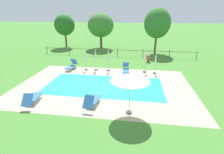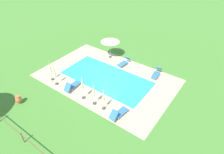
% 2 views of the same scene
% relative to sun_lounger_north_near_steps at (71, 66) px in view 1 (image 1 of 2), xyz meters
% --- Properties ---
extents(ground_plane, '(160.00, 160.00, 0.00)m').
position_rel_sun_lounger_north_near_steps_xyz_m(ground_plane, '(4.12, -3.67, -0.40)').
color(ground_plane, '#478433').
extents(pool_deck_paving, '(13.93, 9.02, 0.01)m').
position_rel_sun_lounger_north_near_steps_xyz_m(pool_deck_paving, '(4.12, -3.67, -0.39)').
color(pool_deck_paving, '#BCAD8E').
rests_on(pool_deck_paving, ground).
extents(swimming_pool_water, '(9.37, 4.45, 0.01)m').
position_rel_sun_lounger_north_near_steps_xyz_m(swimming_pool_water, '(4.12, -3.67, -0.39)').
color(swimming_pool_water, '#2DB7C6').
rests_on(swimming_pool_water, ground).
extents(pool_coping_rim, '(9.85, 4.93, 0.01)m').
position_rel_sun_lounger_north_near_steps_xyz_m(pool_coping_rim, '(4.12, -3.67, -0.39)').
color(pool_coping_rim, beige).
rests_on(pool_coping_rim, ground).
extents(sun_lounger_north_near_steps, '(0.82, 1.90, 1.00)m').
position_rel_sun_lounger_north_near_steps_xyz_m(sun_lounger_north_near_steps, '(0.00, 0.00, 0.00)').
color(sun_lounger_north_near_steps, '#3370BC').
rests_on(sun_lounger_north_near_steps, ground).
extents(sun_lounger_north_mid, '(0.78, 1.93, 0.97)m').
position_rel_sun_lounger_north_near_steps_xyz_m(sun_lounger_north_mid, '(3.97, -6.83, -0.01)').
color(sun_lounger_north_mid, '#3370BC').
rests_on(sun_lounger_north_mid, ground).
extents(sun_lounger_north_far, '(0.78, 1.93, 0.97)m').
position_rel_sun_lounger_north_near_steps_xyz_m(sun_lounger_north_far, '(5.67, -0.31, -0.00)').
color(sun_lounger_north_far, '#3370BC').
rests_on(sun_lounger_north_far, ground).
extents(sun_lounger_north_end, '(0.86, 1.99, 0.92)m').
position_rel_sun_lounger_north_near_steps_xyz_m(sun_lounger_north_end, '(0.03, -7.06, -0.01)').
color(sun_lounger_north_end, '#3370BC').
rests_on(sun_lounger_north_end, ground).
extents(patio_umbrella_open_foreground, '(2.22, 2.22, 2.43)m').
position_rel_sun_lounger_north_near_steps_xyz_m(patio_umbrella_open_foreground, '(6.32, -7.35, 1.82)').
color(patio_umbrella_open_foreground, '#383838').
rests_on(patio_umbrella_open_foreground, ground).
extents(patio_umbrella_closed_row_west, '(0.32, 0.32, 2.32)m').
position_rel_sun_lounger_north_near_steps_xyz_m(patio_umbrella_closed_row_west, '(2.60, 0.03, 1.14)').
color(patio_umbrella_closed_row_west, '#383838').
rests_on(patio_umbrella_closed_row_west, ground).
extents(patio_umbrella_closed_row_mid_west, '(0.32, 0.32, 2.51)m').
position_rel_sun_lounger_north_near_steps_xyz_m(patio_umbrella_closed_row_mid_west, '(7.49, 0.12, 1.16)').
color(patio_umbrella_closed_row_mid_west, '#383838').
rests_on(patio_umbrella_closed_row_mid_west, ground).
extents(patio_umbrella_closed_row_centre, '(0.32, 0.32, 2.49)m').
position_rel_sun_lounger_north_near_steps_xyz_m(patio_umbrella_closed_row_centre, '(3.89, 0.06, 1.23)').
color(patio_umbrella_closed_row_centre, '#383838').
rests_on(patio_umbrella_closed_row_centre, ground).
extents(patio_umbrella_closed_row_mid_east, '(0.32, 0.32, 2.27)m').
position_rel_sun_lounger_north_near_steps_xyz_m(patio_umbrella_closed_row_mid_east, '(8.44, -0.13, 1.00)').
color(patio_umbrella_closed_row_mid_east, '#383838').
rests_on(patio_umbrella_closed_row_mid_east, ground).
extents(patio_umbrella_closed_row_east, '(0.32, 0.32, 2.33)m').
position_rel_sun_lounger_north_near_steps_xyz_m(patio_umbrella_closed_row_east, '(1.56, 0.01, 1.01)').
color(patio_umbrella_closed_row_east, '#383838').
rests_on(patio_umbrella_closed_row_east, ground).
extents(terracotta_urn_near_fence, '(0.54, 0.54, 0.83)m').
position_rel_sun_lounger_north_near_steps_xyz_m(terracotta_urn_near_fence, '(8.05, 3.92, 0.05)').
color(terracotta_urn_near_fence, '#B7663D').
rests_on(terracotta_urn_near_fence, ground).
extents(perimeter_fence, '(20.11, 0.08, 1.05)m').
position_rel_sun_lounger_north_near_steps_xyz_m(perimeter_fence, '(4.12, 6.08, 0.30)').
color(perimeter_fence, brown).
rests_on(perimeter_fence, ground).
extents(tree_far_west, '(3.24, 3.24, 5.21)m').
position_rel_sun_lounger_north_near_steps_xyz_m(tree_far_west, '(-5.13, 11.27, 3.14)').
color(tree_far_west, brown).
rests_on(tree_far_west, ground).
extents(tree_west_mid, '(3.57, 3.57, 6.13)m').
position_rel_sun_lounger_north_near_steps_xyz_m(tree_west_mid, '(9.25, 8.80, 3.69)').
color(tree_west_mid, brown).
rests_on(tree_west_mid, ground).
extents(tree_centre, '(4.07, 4.07, 5.43)m').
position_rel_sun_lounger_north_near_steps_xyz_m(tree_centre, '(0.85, 11.29, 3.17)').
color(tree_centre, brown).
rests_on(tree_centre, ground).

